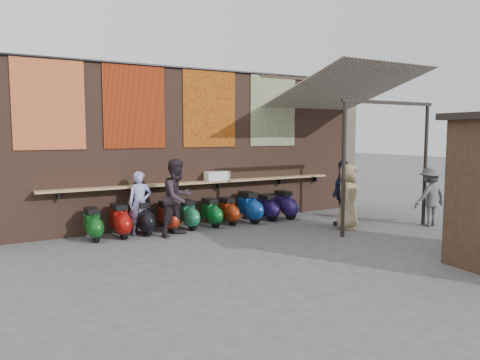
{
  "coord_description": "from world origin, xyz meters",
  "views": [
    {
      "loc": [
        -5.28,
        -8.42,
        2.38
      ],
      "look_at": [
        0.45,
        1.2,
        1.24
      ],
      "focal_mm": 35.0,
      "sensor_mm": 36.0,
      "label": 1
    }
  ],
  "objects_px": {
    "scooter_stool_6": "(228,211)",
    "diner_left": "(140,203)",
    "scooter_stool_3": "(168,217)",
    "shopper_tan": "(348,197)",
    "scooter_stool_4": "(188,215)",
    "scooter_stool_5": "(211,213)",
    "scooter_stool_8": "(268,207)",
    "shopper_grey": "(430,197)",
    "scooter_stool_2": "(143,218)",
    "shopper_navy": "(344,193)",
    "scooter_stool_1": "(120,221)",
    "scooter_stool_7": "(249,207)",
    "diner_right": "(178,198)",
    "scooter_stool_9": "(285,205)",
    "scooter_stool_0": "(93,224)",
    "shelf_box": "(217,176)"
  },
  "relations": [
    {
      "from": "scooter_stool_6",
      "to": "diner_left",
      "type": "height_order",
      "value": "diner_left"
    },
    {
      "from": "scooter_stool_3",
      "to": "shopper_tan",
      "type": "relative_size",
      "value": 0.46
    },
    {
      "from": "scooter_stool_4",
      "to": "scooter_stool_5",
      "type": "distance_m",
      "value": 0.64
    },
    {
      "from": "scooter_stool_3",
      "to": "scooter_stool_8",
      "type": "xyz_separation_m",
      "value": [
        2.89,
        -0.03,
        -0.01
      ]
    },
    {
      "from": "shopper_grey",
      "to": "shopper_tan",
      "type": "xyz_separation_m",
      "value": [
        -2.11,
        0.75,
        0.05
      ]
    },
    {
      "from": "shopper_grey",
      "to": "scooter_stool_2",
      "type": "bearing_deg",
      "value": -18.75
    },
    {
      "from": "scooter_stool_3",
      "to": "shopper_navy",
      "type": "distance_m",
      "value": 4.47
    },
    {
      "from": "scooter_stool_2",
      "to": "scooter_stool_1",
      "type": "bearing_deg",
      "value": -176.06
    },
    {
      "from": "shopper_navy",
      "to": "shopper_grey",
      "type": "bearing_deg",
      "value": 129.42
    },
    {
      "from": "scooter_stool_5",
      "to": "diner_left",
      "type": "xyz_separation_m",
      "value": [
        -1.86,
        -0.01,
        0.39
      ]
    },
    {
      "from": "scooter_stool_7",
      "to": "shopper_navy",
      "type": "xyz_separation_m",
      "value": [
        1.86,
        -1.57,
        0.44
      ]
    },
    {
      "from": "scooter_stool_5",
      "to": "shopper_navy",
      "type": "xyz_separation_m",
      "value": [
        2.97,
        -1.62,
        0.49
      ]
    },
    {
      "from": "shopper_tan",
      "to": "scooter_stool_7",
      "type": "bearing_deg",
      "value": 87.05
    },
    {
      "from": "scooter_stool_3",
      "to": "scooter_stool_4",
      "type": "distance_m",
      "value": 0.52
    },
    {
      "from": "scooter_stool_8",
      "to": "diner_left",
      "type": "height_order",
      "value": "diner_left"
    },
    {
      "from": "scooter_stool_7",
      "to": "diner_right",
      "type": "distance_m",
      "value": 2.36
    },
    {
      "from": "scooter_stool_1",
      "to": "scooter_stool_9",
      "type": "distance_m",
      "value": 4.63
    },
    {
      "from": "shopper_navy",
      "to": "scooter_stool_2",
      "type": "bearing_deg",
      "value": -36.79
    },
    {
      "from": "scooter_stool_4",
      "to": "diner_left",
      "type": "height_order",
      "value": "diner_left"
    },
    {
      "from": "shopper_grey",
      "to": "scooter_stool_1",
      "type": "bearing_deg",
      "value": -16.85
    },
    {
      "from": "scooter_stool_7",
      "to": "scooter_stool_9",
      "type": "distance_m",
      "value": 1.17
    },
    {
      "from": "scooter_stool_9",
      "to": "diner_left",
      "type": "bearing_deg",
      "value": 179.6
    },
    {
      "from": "scooter_stool_6",
      "to": "scooter_stool_5",
      "type": "bearing_deg",
      "value": -176.11
    },
    {
      "from": "scooter_stool_5",
      "to": "scooter_stool_7",
      "type": "height_order",
      "value": "scooter_stool_7"
    },
    {
      "from": "scooter_stool_6",
      "to": "scooter_stool_8",
      "type": "bearing_deg",
      "value": -1.89
    },
    {
      "from": "scooter_stool_2",
      "to": "scooter_stool_9",
      "type": "bearing_deg",
      "value": -0.44
    },
    {
      "from": "scooter_stool_9",
      "to": "diner_right",
      "type": "bearing_deg",
      "value": -171.53
    },
    {
      "from": "scooter_stool_0",
      "to": "scooter_stool_8",
      "type": "bearing_deg",
      "value": 0.51
    },
    {
      "from": "scooter_stool_0",
      "to": "diner_right",
      "type": "distance_m",
      "value": 1.95
    },
    {
      "from": "scooter_stool_5",
      "to": "scooter_stool_1",
      "type": "bearing_deg",
      "value": -178.77
    },
    {
      "from": "scooter_stool_1",
      "to": "scooter_stool_9",
      "type": "height_order",
      "value": "scooter_stool_9"
    },
    {
      "from": "scooter_stool_4",
      "to": "scooter_stool_5",
      "type": "bearing_deg",
      "value": 0.08
    },
    {
      "from": "diner_left",
      "to": "shopper_tan",
      "type": "relative_size",
      "value": 0.92
    },
    {
      "from": "scooter_stool_7",
      "to": "shopper_grey",
      "type": "height_order",
      "value": "shopper_grey"
    },
    {
      "from": "shelf_box",
      "to": "scooter_stool_8",
      "type": "relative_size",
      "value": 0.88
    },
    {
      "from": "scooter_stool_3",
      "to": "shopper_navy",
      "type": "bearing_deg",
      "value": -21.69
    },
    {
      "from": "scooter_stool_5",
      "to": "diner_left",
      "type": "relative_size",
      "value": 0.49
    },
    {
      "from": "scooter_stool_9",
      "to": "diner_right",
      "type": "distance_m",
      "value": 3.51
    },
    {
      "from": "shelf_box",
      "to": "scooter_stool_6",
      "type": "height_order",
      "value": "shelf_box"
    },
    {
      "from": "scooter_stool_2",
      "to": "scooter_stool_6",
      "type": "distance_m",
      "value": 2.31
    },
    {
      "from": "shelf_box",
      "to": "scooter_stool_2",
      "type": "xyz_separation_m",
      "value": [
        -2.12,
        -0.3,
        -0.86
      ]
    },
    {
      "from": "shopper_navy",
      "to": "scooter_stool_8",
      "type": "bearing_deg",
      "value": -70.51
    },
    {
      "from": "scooter_stool_1",
      "to": "shopper_tan",
      "type": "distance_m",
      "value": 5.45
    },
    {
      "from": "scooter_stool_6",
      "to": "scooter_stool_8",
      "type": "distance_m",
      "value": 1.21
    },
    {
      "from": "diner_left",
      "to": "scooter_stool_0",
      "type": "bearing_deg",
      "value": -167.12
    },
    {
      "from": "scooter_stool_1",
      "to": "scooter_stool_3",
      "type": "xyz_separation_m",
      "value": [
        1.19,
        0.07,
        -0.02
      ]
    },
    {
      "from": "scooter_stool_7",
      "to": "scooter_stool_2",
      "type": "bearing_deg",
      "value": 179.25
    },
    {
      "from": "scooter_stool_6",
      "to": "scooter_stool_8",
      "type": "relative_size",
      "value": 0.99
    },
    {
      "from": "shopper_grey",
      "to": "shopper_navy",
      "type": "bearing_deg",
      "value": -28.36
    },
    {
      "from": "scooter_stool_0",
      "to": "shopper_navy",
      "type": "xyz_separation_m",
      "value": [
        5.93,
        -1.57,
        0.49
      ]
    }
  ]
}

